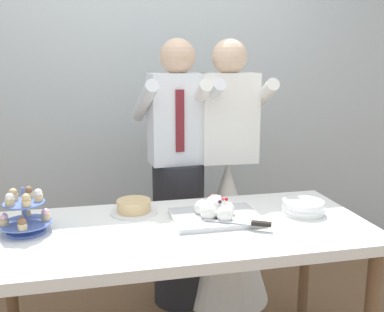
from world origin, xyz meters
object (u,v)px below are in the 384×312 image
at_px(main_cake_tray, 216,212).
at_px(plate_stack, 303,207).
at_px(round_cake, 134,207).
at_px(person_groom, 178,190).
at_px(dessert_table, 179,241).
at_px(person_bride, 227,213).
at_px(cupcake_stand, 25,214).

height_order(main_cake_tray, plate_stack, main_cake_tray).
xyz_separation_m(plate_stack, round_cake, (-0.83, 0.19, -0.00)).
bearing_deg(person_groom, dessert_table, -100.54).
bearing_deg(plate_stack, round_cake, 167.05).
relative_size(plate_stack, person_bride, 0.13).
bearing_deg(cupcake_stand, dessert_table, -6.49).
bearing_deg(round_cake, person_groom, 54.79).
relative_size(dessert_table, cupcake_stand, 7.83).
relative_size(cupcake_stand, round_cake, 0.96).
xyz_separation_m(round_cake, person_bride, (0.62, 0.42, -0.22)).
relative_size(dessert_table, plate_stack, 8.43).
relative_size(cupcake_stand, person_groom, 0.14).
bearing_deg(cupcake_stand, plate_stack, -1.52).
bearing_deg(dessert_table, person_groom, 79.46).
xyz_separation_m(cupcake_stand, main_cake_tray, (0.87, -0.03, -0.05)).
relative_size(round_cake, person_bride, 0.14).
relative_size(cupcake_stand, main_cake_tray, 0.55).
bearing_deg(cupcake_stand, person_groom, 36.57).
relative_size(dessert_table, person_groom, 1.08).
height_order(main_cake_tray, round_cake, main_cake_tray).
bearing_deg(plate_stack, main_cake_tray, 179.36).
bearing_deg(round_cake, main_cake_tray, -26.32).
bearing_deg(main_cake_tray, plate_stack, -0.64).
distance_m(plate_stack, person_bride, 0.69).
bearing_deg(person_groom, cupcake_stand, -143.43).
xyz_separation_m(dessert_table, main_cake_tray, (0.19, 0.05, 0.11)).
distance_m(cupcake_stand, plate_stack, 1.33).
bearing_deg(main_cake_tray, person_bride, 67.96).
height_order(round_cake, person_groom, person_groom).
relative_size(main_cake_tray, round_cake, 1.75).
distance_m(cupcake_stand, person_bride, 1.29).
distance_m(round_cake, person_groom, 0.55).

